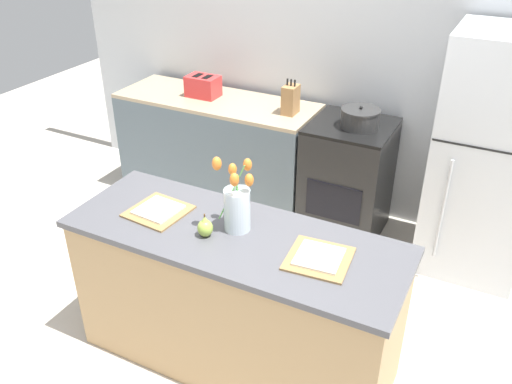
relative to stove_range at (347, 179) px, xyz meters
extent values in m
plane|color=beige|center=(-0.10, -1.60, -0.46)|extent=(10.00, 10.00, 0.00)
cube|color=silver|center=(-0.10, 0.40, 0.89)|extent=(5.20, 0.08, 2.70)
cube|color=tan|center=(-0.10, -1.60, -0.03)|extent=(1.76, 0.62, 0.85)
cube|color=#4C4C51|center=(-0.10, -1.60, 0.41)|extent=(1.80, 0.66, 0.03)
cube|color=slate|center=(-1.16, 0.00, -0.01)|extent=(1.68, 0.60, 0.88)
cube|color=tan|center=(-1.16, 0.00, 0.44)|extent=(1.68, 0.60, 0.03)
cube|color=black|center=(0.00, 0.00, -0.01)|extent=(0.60, 0.60, 0.89)
cube|color=black|center=(0.00, 0.00, 0.44)|extent=(0.60, 0.60, 0.02)
cube|color=black|center=(0.00, -0.30, -0.05)|extent=(0.42, 0.01, 0.29)
cube|color=silver|center=(0.95, 0.00, 0.39)|extent=(0.68, 0.64, 1.69)
cube|color=black|center=(0.95, -0.32, 0.59)|extent=(0.67, 0.01, 0.01)
cylinder|color=#B2B5B7|center=(0.76, -0.34, 0.12)|extent=(0.02, 0.02, 0.74)
cylinder|color=silver|center=(-0.11, -1.55, 0.54)|extent=(0.14, 0.14, 0.23)
cylinder|color=#569E4C|center=(-0.08, -1.54, 0.60)|extent=(0.08, 0.02, 0.21)
ellipsoid|color=orange|center=(-0.04, -1.53, 0.73)|extent=(0.05, 0.05, 0.07)
cylinder|color=#569E4C|center=(-0.10, -1.52, 0.62)|extent=(0.04, 0.11, 0.26)
ellipsoid|color=orange|center=(-0.08, -1.47, 0.77)|extent=(0.05, 0.05, 0.07)
cylinder|color=#569E4C|center=(-0.12, -1.53, 0.61)|extent=(0.07, 0.07, 0.23)
ellipsoid|color=orange|center=(-0.16, -1.50, 0.74)|extent=(0.04, 0.04, 0.07)
cylinder|color=#569E4C|center=(-0.13, -1.56, 0.65)|extent=(0.11, 0.09, 0.30)
ellipsoid|color=orange|center=(-0.18, -1.61, 0.82)|extent=(0.05, 0.05, 0.07)
cylinder|color=#569E4C|center=(-0.10, -1.56, 0.61)|extent=(0.04, 0.10, 0.24)
ellipsoid|color=orange|center=(-0.09, -1.61, 0.75)|extent=(0.05, 0.05, 0.07)
ellipsoid|color=#9EBC47|center=(-0.22, -1.68, 0.48)|extent=(0.08, 0.08, 0.09)
cone|color=#9EBC47|center=(-0.22, -1.68, 0.53)|extent=(0.04, 0.04, 0.04)
cylinder|color=brown|center=(-0.22, -1.68, 0.55)|extent=(0.01, 0.01, 0.02)
cube|color=olive|center=(-0.57, -1.60, 0.44)|extent=(0.32, 0.32, 0.01)
cube|color=silver|center=(-0.57, -1.60, 0.45)|extent=(0.23, 0.23, 0.01)
cube|color=olive|center=(0.37, -1.60, 0.44)|extent=(0.32, 0.32, 0.01)
cube|color=silver|center=(0.37, -1.60, 0.45)|extent=(0.23, 0.23, 0.01)
cube|color=red|center=(-1.29, 0.01, 0.54)|extent=(0.26, 0.18, 0.17)
cube|color=black|center=(-1.33, 0.01, 0.63)|extent=(0.05, 0.11, 0.01)
cube|color=black|center=(-1.24, 0.01, 0.63)|extent=(0.05, 0.11, 0.01)
cube|color=black|center=(-1.43, 0.01, 0.57)|extent=(0.02, 0.02, 0.02)
cylinder|color=#2D2D2D|center=(0.06, -0.02, 0.52)|extent=(0.27, 0.27, 0.12)
cylinder|color=#2D2D2D|center=(0.06, -0.02, 0.59)|extent=(0.28, 0.28, 0.01)
sphere|color=black|center=(0.06, -0.02, 0.61)|extent=(0.02, 0.02, 0.02)
cube|color=#A37547|center=(-0.49, -0.01, 0.57)|extent=(0.10, 0.14, 0.22)
cylinder|color=black|center=(-0.52, -0.01, 0.70)|extent=(0.01, 0.01, 0.05)
cylinder|color=black|center=(-0.49, -0.01, 0.70)|extent=(0.01, 0.01, 0.05)
cylinder|color=black|center=(-0.46, -0.01, 0.70)|extent=(0.01, 0.01, 0.05)
camera|label=1|loc=(1.05, -3.59, 2.00)|focal=38.00mm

